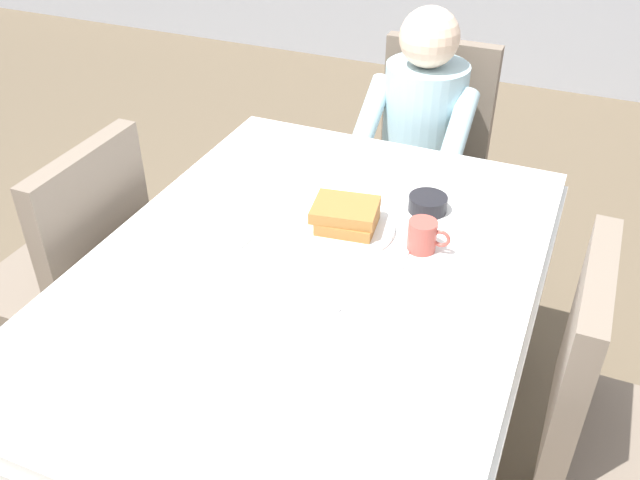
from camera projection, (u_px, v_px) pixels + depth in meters
name	position (u px, v px, depth m)	size (l,w,h in m)	color
ground_plane	(310.00, 455.00, 2.17)	(14.00, 14.00, 0.00)	brown
dining_table_main	(307.00, 295.00, 1.80)	(1.12, 1.52, 0.74)	white
chair_diner	(428.00, 147.00, 2.75)	(0.44, 0.45, 0.93)	#7A6B5B
diner_person	(420.00, 131.00, 2.55)	(0.40, 0.43, 1.12)	silver
chair_right_side	(608.00, 416.00, 1.62)	(0.45, 0.44, 0.93)	#7A6B5B
chair_left_side	(78.00, 263.00, 2.12)	(0.45, 0.44, 0.93)	#7A6B5B
plate_breakfast	(343.00, 227.00, 1.88)	(0.28, 0.28, 0.02)	white
breakfast_stack	(346.00, 215.00, 1.86)	(0.19, 0.17, 0.06)	#A36B33
cup_coffee	(423.00, 236.00, 1.79)	(0.11, 0.08, 0.08)	#B24C42
bowl_butter	(428.00, 204.00, 1.96)	(0.11, 0.11, 0.04)	black
syrup_pitcher	(285.00, 183.00, 2.02)	(0.08, 0.08, 0.07)	silver
fork_left_of_plate	(277.00, 218.00, 1.93)	(0.18, 0.01, 0.01)	silver
knife_right_of_plate	(408.00, 249.00, 1.81)	(0.20, 0.01, 0.01)	silver
spoon_near_edge	(311.00, 301.00, 1.63)	(0.15, 0.01, 0.01)	silver
napkin_folded	(227.00, 229.00, 1.89)	(0.17, 0.12, 0.01)	white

